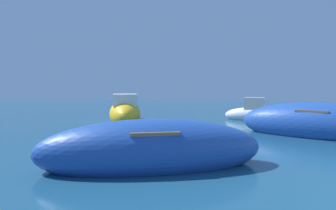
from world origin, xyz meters
The scene contains 4 objects.
moored_boat_1 centered at (-5.62, 2.20, 0.44)m, with size 5.94×3.57×1.57m.
moored_boat_2 centered at (-9.41, 11.34, 0.54)m, with size 3.30×5.09×2.00m.
moored_boat_5 centered at (-0.06, 7.77, 0.50)m, with size 6.22×4.43×1.79m.
moored_boat_7 centered at (-1.92, 13.39, 0.39)m, with size 3.26×1.80×1.61m.
Camera 1 is at (-4.05, -4.50, 1.99)m, focal length 29.78 mm.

